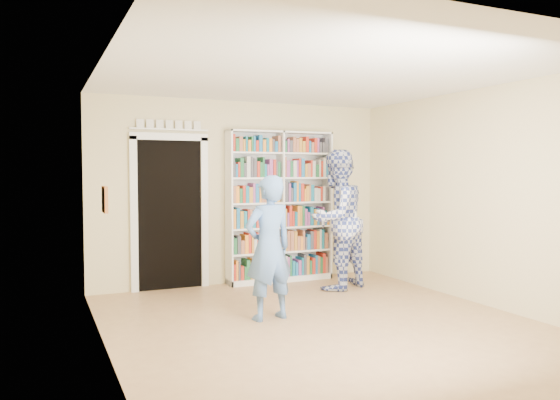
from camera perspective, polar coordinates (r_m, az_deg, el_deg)
name	(u,v)px	position (r m, az deg, el deg)	size (l,w,h in m)	color
floor	(323,324)	(6.10, 4.50, -12.83)	(5.00, 5.00, 0.00)	#9F734C
ceiling	(324,74)	(5.96, 4.61, 13.01)	(5.00, 5.00, 0.00)	white
wall_back	(243,192)	(8.16, -3.93, 0.79)	(4.50, 4.50, 0.00)	beige
wall_left	(105,206)	(5.19, -17.80, -0.61)	(5.00, 5.00, 0.00)	beige
wall_right	(482,197)	(7.23, 20.38, 0.33)	(5.00, 5.00, 0.00)	beige
bookshelf	(280,206)	(8.23, -0.01, -0.62)	(1.65, 0.31, 2.26)	white
doorway	(170,206)	(7.83, -11.44, -0.60)	(1.10, 0.08, 2.43)	black
wall_art	(105,199)	(5.38, -17.83, 0.05)	(0.03, 0.25, 0.25)	brown
man_blue	(269,248)	(6.12, -1.18, -5.01)	(0.59, 0.39, 1.62)	#5178B5
man_plaid	(336,220)	(7.74, 5.90, -2.05)	(0.96, 0.75, 1.97)	navy
paper_sheet	(350,222)	(7.58, 7.28, -2.28)	(0.20, 0.01, 0.29)	white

